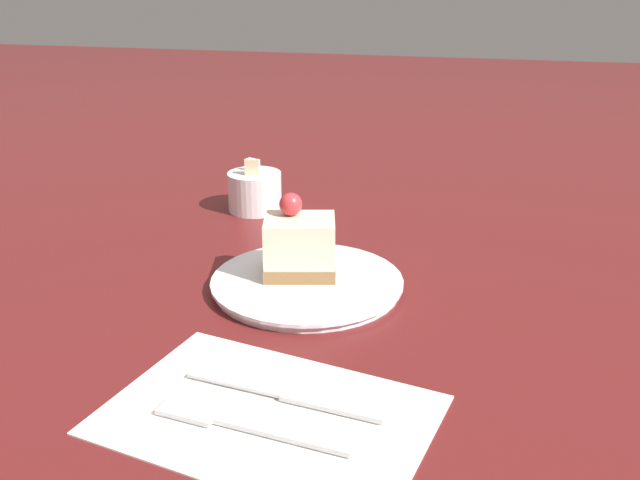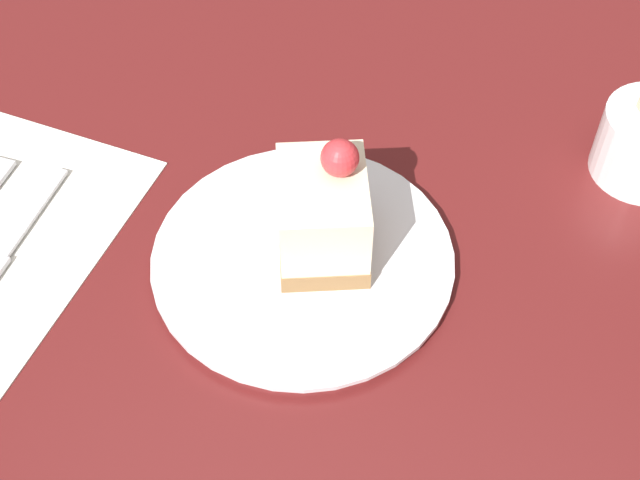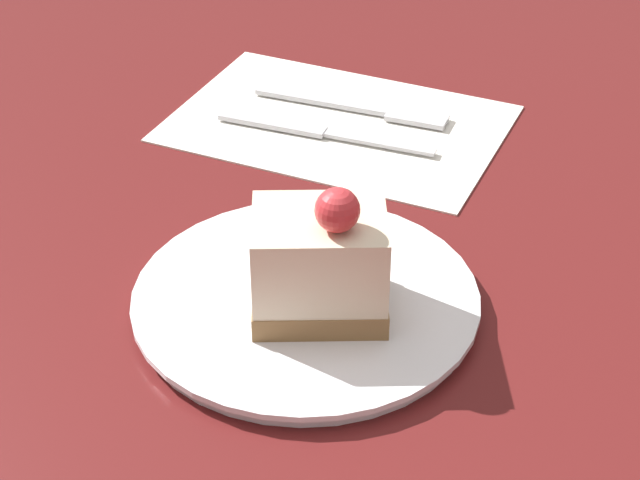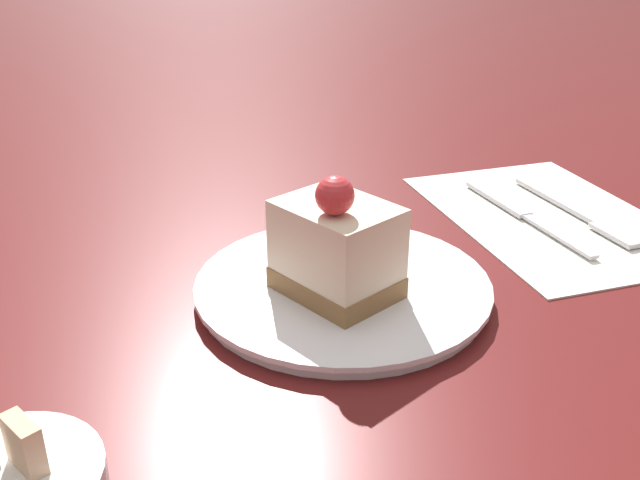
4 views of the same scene
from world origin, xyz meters
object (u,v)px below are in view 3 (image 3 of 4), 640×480
object	(u,v)px
cake_slice	(320,263)
knife	(305,129)
fork	(367,109)
plate	(305,300)

from	to	relation	value
cake_slice	knife	xyz separation A→B (m)	(-0.23, -0.06, -0.04)
fork	knife	size ratio (longest dim) A/B	0.92
fork	knife	bearing A→B (deg)	-35.50
knife	fork	bearing A→B (deg)	144.50
cake_slice	knife	distance (m)	0.24
fork	plate	bearing A→B (deg)	9.76
plate	knife	world-z (taller)	plate
plate	cake_slice	distance (m)	0.04
plate	cake_slice	world-z (taller)	cake_slice
cake_slice	knife	world-z (taller)	cake_slice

